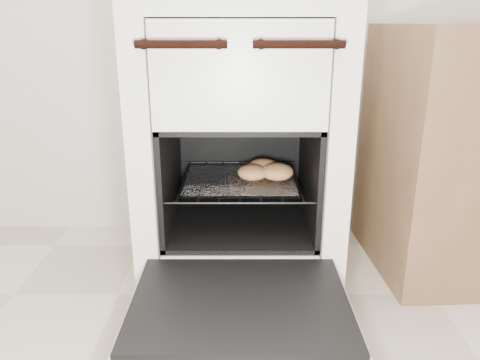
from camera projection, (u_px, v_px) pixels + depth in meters
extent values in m
cube|color=silver|center=(240.00, 147.00, 1.48)|extent=(0.58, 0.62, 0.89)
cylinder|color=black|center=(181.00, 44.00, 1.07)|extent=(0.21, 0.02, 0.02)
cylinder|color=black|center=(299.00, 44.00, 1.07)|extent=(0.21, 0.02, 0.02)
cube|color=black|center=(240.00, 303.00, 1.09)|extent=(0.50, 0.39, 0.02)
cube|color=silver|center=(240.00, 310.00, 1.09)|extent=(0.52, 0.41, 0.02)
cylinder|color=black|center=(173.00, 180.00, 1.44)|extent=(0.01, 0.41, 0.01)
cylinder|color=black|center=(307.00, 180.00, 1.44)|extent=(0.01, 0.41, 0.01)
cylinder|color=black|center=(240.00, 203.00, 1.26)|extent=(0.42, 0.01, 0.01)
cylinder|color=black|center=(240.00, 162.00, 1.62)|extent=(0.42, 0.01, 0.01)
cylinder|color=black|center=(184.00, 180.00, 1.44)|extent=(0.01, 0.39, 0.01)
cylinder|color=black|center=(202.00, 180.00, 1.44)|extent=(0.01, 0.39, 0.01)
cylinder|color=black|center=(221.00, 180.00, 1.44)|extent=(0.01, 0.39, 0.01)
cylinder|color=black|center=(240.00, 180.00, 1.44)|extent=(0.01, 0.39, 0.01)
cylinder|color=black|center=(259.00, 180.00, 1.44)|extent=(0.01, 0.39, 0.01)
cylinder|color=black|center=(278.00, 180.00, 1.44)|extent=(0.01, 0.39, 0.01)
cylinder|color=black|center=(296.00, 180.00, 1.44)|extent=(0.01, 0.39, 0.01)
cube|color=white|center=(240.00, 180.00, 1.42)|extent=(0.33, 0.29, 0.01)
ellipsoid|color=#E09B59|center=(277.00, 172.00, 1.41)|extent=(0.11, 0.11, 0.05)
ellipsoid|color=#E09B59|center=(263.00, 166.00, 1.47)|extent=(0.10, 0.10, 0.04)
ellipsoid|color=#E09B59|center=(253.00, 172.00, 1.41)|extent=(0.10, 0.10, 0.04)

